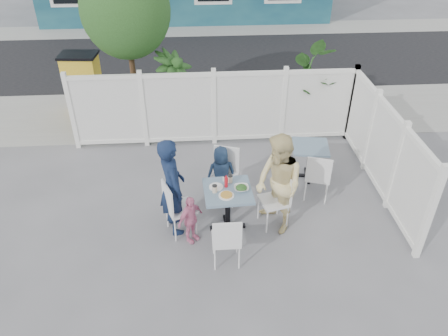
{
  "coord_description": "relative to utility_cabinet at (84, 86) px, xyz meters",
  "views": [
    {
      "loc": [
        -0.25,
        -5.76,
        4.87
      ],
      "look_at": [
        0.15,
        0.03,
        0.93
      ],
      "focal_mm": 35.0,
      "sensor_mm": 36.0,
      "label": 1
    }
  ],
  "objects": [
    {
      "name": "utility_cabinet",
      "position": [
        0.0,
        0.0,
        0.0
      ],
      "size": [
        0.81,
        0.61,
        1.42
      ],
      "primitive_type": "cube",
      "rotation": [
        0.0,
        0.0,
        -0.09
      ],
      "color": "gold",
      "rests_on": "ground"
    },
    {
      "name": "salad_bowl",
      "position": [
        3.27,
        -4.38,
        0.1
      ],
      "size": [
        0.23,
        0.23,
        0.06
      ],
      "primitive_type": "imported",
      "color": "white",
      "rests_on": "main_table"
    },
    {
      "name": "potted_shrub_b",
      "position": [
        4.87,
        -1.0,
        0.2
      ],
      "size": [
        1.47,
        1.68,
        1.81
      ],
      "primitive_type": "imported",
      "rotation": [
        0.0,
        0.0,
        1.6
      ],
      "color": "#204119",
      "rests_on": "ground"
    },
    {
      "name": "tree",
      "position": [
        1.29,
        -0.7,
        1.88
      ],
      "size": [
        1.8,
        1.62,
        3.59
      ],
      "color": "#382316",
      "rests_on": "ground"
    },
    {
      "name": "chair_left",
      "position": [
        2.24,
        -4.41,
        -0.15
      ],
      "size": [
        0.56,
        0.56,
        0.97
      ],
      "rotation": [
        0.0,
        0.0,
        -1.19
      ],
      "color": "white",
      "rests_on": "ground"
    },
    {
      "name": "chair_near",
      "position": [
        2.99,
        -5.18,
        -0.18
      ],
      "size": [
        0.42,
        0.4,
        0.91
      ],
      "rotation": [
        0.0,
        0.0,
        0.01
      ],
      "color": "white",
      "rests_on": "ground"
    },
    {
      "name": "woman",
      "position": [
        3.86,
        -4.37,
        0.13
      ],
      "size": [
        0.92,
        1.01,
        1.69
      ],
      "primitive_type": "imported",
      "rotation": [
        0.0,
        0.0,
        -1.16
      ],
      "color": "gold",
      "rests_on": "ground"
    },
    {
      "name": "plate_main",
      "position": [
        3.03,
        -4.52,
        0.08
      ],
      "size": [
        0.24,
        0.24,
        0.02
      ],
      "primitive_type": "cylinder",
      "color": "white",
      "rests_on": "main_table"
    },
    {
      "name": "spare_table",
      "position": [
        4.7,
        -3.01,
        -0.18
      ],
      "size": [
        0.74,
        0.74,
        0.69
      ],
      "rotation": [
        0.0,
        0.0,
        -0.16
      ],
      "color": "slate",
      "rests_on": "ground"
    },
    {
      "name": "main_table",
      "position": [
        3.06,
        -4.37,
        -0.1
      ],
      "size": [
        0.78,
        0.78,
        0.79
      ],
      "rotation": [
        0.0,
        0.0,
        0.06
      ],
      "color": "slate",
      "rests_on": "ground"
    },
    {
      "name": "coffee_cup_b",
      "position": [
        3.12,
        -4.17,
        0.13
      ],
      "size": [
        0.08,
        0.08,
        0.12
      ],
      "primitive_type": "cylinder",
      "color": "beige",
      "rests_on": "main_table"
    },
    {
      "name": "chair_spare",
      "position": [
        4.68,
        -3.71,
        -0.17
      ],
      "size": [
        0.53,
        0.52,
        0.94
      ],
      "rotation": [
        0.0,
        0.0,
        -0.32
      ],
      "color": "white",
      "rests_on": "ground"
    },
    {
      "name": "pepper_shaker",
      "position": [
        3.04,
        -4.12,
        0.11
      ],
      "size": [
        0.03,
        0.03,
        0.08
      ],
      "primitive_type": "cylinder",
      "color": "black",
      "rests_on": "main_table"
    },
    {
      "name": "boy",
      "position": [
        3.01,
        -3.56,
        -0.19
      ],
      "size": [
        0.55,
        0.39,
        1.05
      ],
      "primitive_type": "imported",
      "rotation": [
        0.0,
        0.0,
        3.26
      ],
      "color": "navy",
      "rests_on": "ground"
    },
    {
      "name": "ground",
      "position": [
        2.89,
        -4.0,
        -0.71
      ],
      "size": [
        80.0,
        80.0,
        0.0
      ],
      "primitive_type": "plane",
      "color": "slate"
    },
    {
      "name": "man",
      "position": [
        2.2,
        -4.29,
        0.13
      ],
      "size": [
        0.56,
        0.7,
        1.67
      ],
      "primitive_type": "imported",
      "rotation": [
        0.0,
        0.0,
        1.87
      ],
      "color": "#13203F",
      "rests_on": "ground"
    },
    {
      "name": "ketchup_bottle",
      "position": [
        3.04,
        -4.28,
        0.16
      ],
      "size": [
        0.05,
        0.05,
        0.17
      ],
      "primitive_type": "cylinder",
      "color": "red",
      "rests_on": "main_table"
    },
    {
      "name": "fence_back",
      "position": [
        2.99,
        -1.6,
        0.07
      ],
      "size": [
        5.86,
        0.08,
        1.6
      ],
      "color": "white",
      "rests_on": "ground"
    },
    {
      "name": "near_sidewalk",
      "position": [
        2.89,
        -0.2,
        -0.71
      ],
      "size": [
        24.0,
        2.6,
        0.01
      ],
      "primitive_type": "cube",
      "color": "gray",
      "rests_on": "ground"
    },
    {
      "name": "coffee_cup_a",
      "position": [
        2.86,
        -4.41,
        0.13
      ],
      "size": [
        0.08,
        0.08,
        0.11
      ],
      "primitive_type": "cylinder",
      "color": "beige",
      "rests_on": "main_table"
    },
    {
      "name": "chair_back",
      "position": [
        3.08,
        -3.54,
        -0.14
      ],
      "size": [
        0.56,
        0.55,
        0.99
      ],
      "rotation": [
        0.0,
        0.0,
        2.84
      ],
      "color": "white",
      "rests_on": "ground"
    },
    {
      "name": "toddler",
      "position": [
        2.47,
        -4.61,
        -0.29
      ],
      "size": [
        0.5,
        0.49,
        0.85
      ],
      "primitive_type": "imported",
      "rotation": [
        0.0,
        0.0,
        0.77
      ],
      "color": "pink",
      "rests_on": "ground"
    },
    {
      "name": "fence_right",
      "position": [
        5.89,
        -3.4,
        0.07
      ],
      "size": [
        0.08,
        3.66,
        1.6
      ],
      "rotation": [
        0.0,
        0.0,
        1.57
      ],
      "color": "white",
      "rests_on": "ground"
    },
    {
      "name": "street",
      "position": [
        2.89,
        3.5,
        -0.71
      ],
      "size": [
        24.0,
        5.0,
        0.01
      ],
      "primitive_type": "cube",
      "color": "black",
      "rests_on": "ground"
    },
    {
      "name": "far_sidewalk",
      "position": [
        2.89,
        6.6,
        -0.71
      ],
      "size": [
        24.0,
        1.6,
        0.01
      ],
      "primitive_type": "cube",
      "color": "gray",
      "rests_on": "ground"
    },
    {
      "name": "salt_shaker",
      "position": [
        3.01,
        -4.13,
        0.11
      ],
      "size": [
        0.03,
        0.03,
        0.07
      ],
      "primitive_type": "cylinder",
      "color": "white",
      "rests_on": "main_table"
    },
    {
      "name": "potted_shrub_a",
      "position": [
        2.15,
        -0.9,
        0.18
      ],
      "size": [
        1.34,
        1.34,
        1.78
      ],
      "primitive_type": "imported",
      "rotation": [
        0.0,
        0.0,
        1.09
      ],
      "color": "#204119",
      "rests_on": "ground"
    },
    {
      "name": "plate_side",
      "position": [
        2.89,
        -4.29,
        0.08
      ],
      "size": [
        0.22,
        0.22,
        0.02
      ],
      "primitive_type": "cylinder",
      "color": "white",
      "rests_on": "main_table"
    },
    {
      "name": "chair_right",
      "position": [
        3.89,
        -4.28,
        -0.15
      ],
      "size": [
        0.52,
        0.53,
        0.96
      ],
      "rotation": [
        0.0,
        0.0,
        1.81
      ],
      "color": "white",
      "rests_on": "ground"
    }
  ]
}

